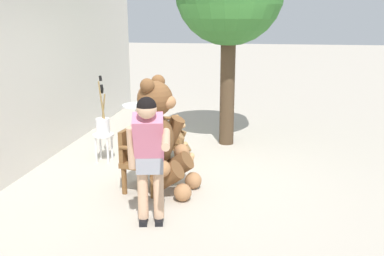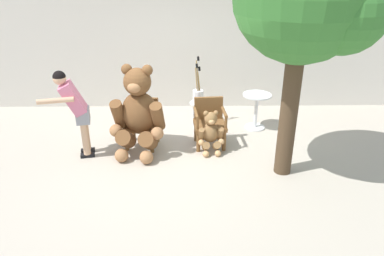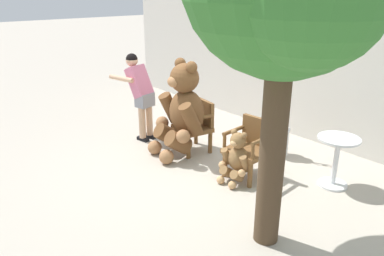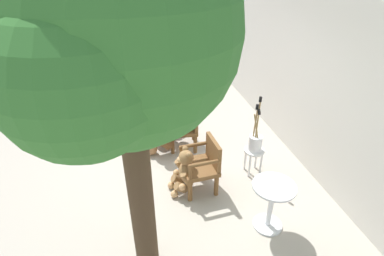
{
  "view_description": "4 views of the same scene",
  "coord_description": "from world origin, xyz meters",
  "px_view_note": "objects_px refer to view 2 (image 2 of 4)",
  "views": [
    {
      "loc": [
        -5.93,
        -1.14,
        2.34
      ],
      "look_at": [
        -0.21,
        -0.21,
        0.8
      ],
      "focal_mm": 40.0,
      "sensor_mm": 36.0,
      "label": 1
    },
    {
      "loc": [
        0.22,
        -5.72,
        3.23
      ],
      "look_at": [
        0.28,
        -0.21,
        0.63
      ],
      "focal_mm": 35.0,
      "sensor_mm": 36.0,
      "label": 2
    },
    {
      "loc": [
        3.87,
        -3.37,
        2.6
      ],
      "look_at": [
        -0.28,
        0.09,
        0.57
      ],
      "focal_mm": 35.0,
      "sensor_mm": 36.0,
      "label": 3
    },
    {
      "loc": [
        4.16,
        -0.52,
        3.26
      ],
      "look_at": [
        0.16,
        0.37,
        0.85
      ],
      "focal_mm": 28.0,
      "sensor_mm": 36.0,
      "label": 4
    }
  ],
  "objects_px": {
    "wooden_chair_left": "(142,121)",
    "person_visitor": "(75,107)",
    "white_stool": "(198,107)",
    "wooden_chair_right": "(210,121)",
    "brush_bucket": "(198,94)",
    "round_side_table": "(256,107)",
    "teddy_bear_small": "(211,132)",
    "teddy_bear_large": "(138,111)"
  },
  "relations": [
    {
      "from": "wooden_chair_left",
      "to": "white_stool",
      "type": "height_order",
      "value": "wooden_chair_left"
    },
    {
      "from": "teddy_bear_small",
      "to": "brush_bucket",
      "type": "height_order",
      "value": "brush_bucket"
    },
    {
      "from": "person_visitor",
      "to": "brush_bucket",
      "type": "bearing_deg",
      "value": 32.6
    },
    {
      "from": "wooden_chair_left",
      "to": "brush_bucket",
      "type": "height_order",
      "value": "brush_bucket"
    },
    {
      "from": "wooden_chair_right",
      "to": "person_visitor",
      "type": "relative_size",
      "value": 0.56
    },
    {
      "from": "teddy_bear_large",
      "to": "teddy_bear_small",
      "type": "xyz_separation_m",
      "value": [
        1.24,
        -0.02,
        -0.39
      ]
    },
    {
      "from": "teddy_bear_large",
      "to": "brush_bucket",
      "type": "height_order",
      "value": "teddy_bear_large"
    },
    {
      "from": "teddy_bear_large",
      "to": "teddy_bear_small",
      "type": "relative_size",
      "value": 2.05
    },
    {
      "from": "wooden_chair_left",
      "to": "round_side_table",
      "type": "relative_size",
      "value": 1.19
    },
    {
      "from": "brush_bucket",
      "to": "round_side_table",
      "type": "relative_size",
      "value": 1.32
    },
    {
      "from": "teddy_bear_large",
      "to": "round_side_table",
      "type": "xyz_separation_m",
      "value": [
        2.2,
        0.95,
        -0.32
      ]
    },
    {
      "from": "wooden_chair_right",
      "to": "teddy_bear_large",
      "type": "bearing_deg",
      "value": -167.9
    },
    {
      "from": "wooden_chair_left",
      "to": "person_visitor",
      "type": "xyz_separation_m",
      "value": [
        -1.05,
        -0.4,
        0.45
      ]
    },
    {
      "from": "person_visitor",
      "to": "brush_bucket",
      "type": "height_order",
      "value": "person_visitor"
    },
    {
      "from": "wooden_chair_right",
      "to": "white_stool",
      "type": "distance_m",
      "value": 0.95
    },
    {
      "from": "wooden_chair_left",
      "to": "teddy_bear_small",
      "type": "relative_size",
      "value": 1.12
    },
    {
      "from": "teddy_bear_small",
      "to": "brush_bucket",
      "type": "relative_size",
      "value": 0.8
    },
    {
      "from": "wooden_chair_right",
      "to": "white_stool",
      "type": "height_order",
      "value": "wooden_chair_right"
    },
    {
      "from": "person_visitor",
      "to": "brush_bucket",
      "type": "distance_m",
      "value": 2.48
    },
    {
      "from": "person_visitor",
      "to": "teddy_bear_small",
      "type": "bearing_deg",
      "value": 3.03
    },
    {
      "from": "wooden_chair_right",
      "to": "person_visitor",
      "type": "distance_m",
      "value": 2.34
    },
    {
      "from": "brush_bucket",
      "to": "person_visitor",
      "type": "bearing_deg",
      "value": -147.4
    },
    {
      "from": "wooden_chair_left",
      "to": "person_visitor",
      "type": "distance_m",
      "value": 1.21
    },
    {
      "from": "teddy_bear_large",
      "to": "person_visitor",
      "type": "xyz_separation_m",
      "value": [
        -1.02,
        -0.14,
        0.14
      ]
    },
    {
      "from": "teddy_bear_small",
      "to": "wooden_chair_left",
      "type": "bearing_deg",
      "value": 166.97
    },
    {
      "from": "wooden_chair_left",
      "to": "white_stool",
      "type": "bearing_deg",
      "value": 42.0
    },
    {
      "from": "wooden_chair_right",
      "to": "teddy_bear_large",
      "type": "distance_m",
      "value": 1.3
    },
    {
      "from": "wooden_chair_left",
      "to": "wooden_chair_right",
      "type": "relative_size",
      "value": 1.0
    },
    {
      "from": "person_visitor",
      "to": "wooden_chair_right",
      "type": "bearing_deg",
      "value": 10.11
    },
    {
      "from": "wooden_chair_left",
      "to": "round_side_table",
      "type": "bearing_deg",
      "value": 17.53
    },
    {
      "from": "teddy_bear_large",
      "to": "round_side_table",
      "type": "distance_m",
      "value": 2.41
    },
    {
      "from": "person_visitor",
      "to": "brush_bucket",
      "type": "xyz_separation_m",
      "value": [
        2.07,
        1.33,
        -0.28
      ]
    },
    {
      "from": "brush_bucket",
      "to": "round_side_table",
      "type": "distance_m",
      "value": 1.18
    },
    {
      "from": "wooden_chair_left",
      "to": "round_side_table",
      "type": "xyz_separation_m",
      "value": [
        2.17,
        0.69,
        -0.01
      ]
    },
    {
      "from": "wooden_chair_left",
      "to": "teddy_bear_small",
      "type": "bearing_deg",
      "value": -13.03
    },
    {
      "from": "brush_bucket",
      "to": "teddy_bear_small",
      "type": "bearing_deg",
      "value": -80.97
    },
    {
      "from": "teddy_bear_small",
      "to": "person_visitor",
      "type": "xyz_separation_m",
      "value": [
        -2.27,
        -0.12,
        0.54
      ]
    },
    {
      "from": "wooden_chair_right",
      "to": "teddy_bear_small",
      "type": "bearing_deg",
      "value": -88.36
    },
    {
      "from": "round_side_table",
      "to": "teddy_bear_small",
      "type": "bearing_deg",
      "value": -134.55
    },
    {
      "from": "white_stool",
      "to": "brush_bucket",
      "type": "bearing_deg",
      "value": -107.7
    },
    {
      "from": "teddy_bear_small",
      "to": "wooden_chair_right",
      "type": "bearing_deg",
      "value": 91.64
    },
    {
      "from": "white_stool",
      "to": "wooden_chair_right",
      "type": "bearing_deg",
      "value": -78.81
    }
  ]
}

